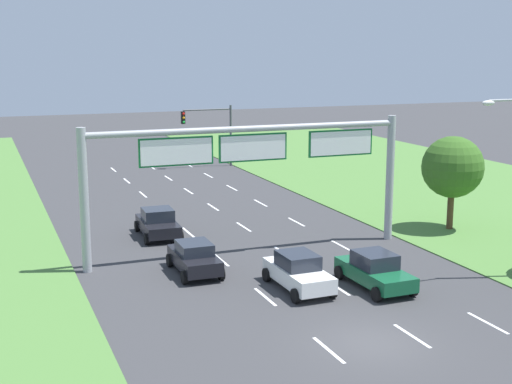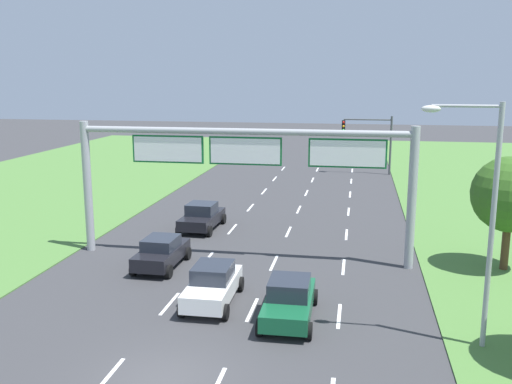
{
  "view_description": "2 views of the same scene",
  "coord_description": "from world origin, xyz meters",
  "px_view_note": "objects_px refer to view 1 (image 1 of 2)",
  "views": [
    {
      "loc": [
        -12.91,
        -21.24,
        10.53
      ],
      "look_at": [
        0.02,
        11.58,
        3.48
      ],
      "focal_mm": 50.0,
      "sensor_mm": 36.0,
      "label": 1
    },
    {
      "loc": [
        5.76,
        -15.34,
        9.29
      ],
      "look_at": [
        1.22,
        9.82,
        4.1
      ],
      "focal_mm": 40.0,
      "sensor_mm": 36.0,
      "label": 2
    }
  ],
  "objects_px": {
    "car_mid_lane": "(375,270)",
    "traffic_light_mast": "(211,125)",
    "sign_gantry": "(253,160)",
    "roadside_tree_mid": "(453,167)",
    "car_far_ahead": "(194,257)",
    "car_near_red": "(298,272)",
    "car_lead_silver": "(158,223)"
  },
  "relations": [
    {
      "from": "sign_gantry",
      "to": "roadside_tree_mid",
      "type": "height_order",
      "value": "sign_gantry"
    },
    {
      "from": "car_near_red",
      "to": "traffic_light_mast",
      "type": "relative_size",
      "value": 0.76
    },
    {
      "from": "car_lead_silver",
      "to": "traffic_light_mast",
      "type": "xyz_separation_m",
      "value": [
        10.47,
        22.48,
        3.07
      ]
    },
    {
      "from": "sign_gantry",
      "to": "traffic_light_mast",
      "type": "xyz_separation_m",
      "value": [
        6.69,
        27.75,
        -1.13
      ]
    },
    {
      "from": "car_near_red",
      "to": "roadside_tree_mid",
      "type": "xyz_separation_m",
      "value": [
        12.95,
        6.5,
        2.95
      ]
    },
    {
      "from": "car_near_red",
      "to": "car_lead_silver",
      "type": "distance_m",
      "value": 11.87
    },
    {
      "from": "car_mid_lane",
      "to": "car_far_ahead",
      "type": "relative_size",
      "value": 1.1
    },
    {
      "from": "car_near_red",
      "to": "car_far_ahead",
      "type": "distance_m",
      "value": 5.38
    },
    {
      "from": "car_near_red",
      "to": "roadside_tree_mid",
      "type": "height_order",
      "value": "roadside_tree_mid"
    },
    {
      "from": "car_near_red",
      "to": "car_far_ahead",
      "type": "xyz_separation_m",
      "value": [
        -3.64,
        3.96,
        -0.04
      ]
    },
    {
      "from": "car_lead_silver",
      "to": "car_mid_lane",
      "type": "relative_size",
      "value": 0.97
    },
    {
      "from": "car_mid_lane",
      "to": "roadside_tree_mid",
      "type": "bearing_deg",
      "value": 37.16
    },
    {
      "from": "car_mid_lane",
      "to": "car_far_ahead",
      "type": "distance_m",
      "value": 8.55
    },
    {
      "from": "car_mid_lane",
      "to": "sign_gantry",
      "type": "height_order",
      "value": "sign_gantry"
    },
    {
      "from": "sign_gantry",
      "to": "roadside_tree_mid",
      "type": "relative_size",
      "value": 3.07
    },
    {
      "from": "sign_gantry",
      "to": "roadside_tree_mid",
      "type": "bearing_deg",
      "value": 2.07
    },
    {
      "from": "car_far_ahead",
      "to": "traffic_light_mast",
      "type": "xyz_separation_m",
      "value": [
        10.49,
        29.83,
        3.09
      ]
    },
    {
      "from": "car_mid_lane",
      "to": "roadside_tree_mid",
      "type": "relative_size",
      "value": 0.79
    },
    {
      "from": "car_near_red",
      "to": "sign_gantry",
      "type": "relative_size",
      "value": 0.25
    },
    {
      "from": "car_mid_lane",
      "to": "car_near_red",
      "type": "bearing_deg",
      "value": 162.1
    },
    {
      "from": "car_near_red",
      "to": "car_mid_lane",
      "type": "relative_size",
      "value": 0.96
    },
    {
      "from": "car_lead_silver",
      "to": "sign_gantry",
      "type": "relative_size",
      "value": 0.25
    },
    {
      "from": "car_mid_lane",
      "to": "car_far_ahead",
      "type": "bearing_deg",
      "value": 143.57
    },
    {
      "from": "car_far_ahead",
      "to": "traffic_light_mast",
      "type": "bearing_deg",
      "value": 71.58
    },
    {
      "from": "sign_gantry",
      "to": "roadside_tree_mid",
      "type": "xyz_separation_m",
      "value": [
        12.78,
        0.46,
        -1.23
      ]
    },
    {
      "from": "traffic_light_mast",
      "to": "car_near_red",
      "type": "bearing_deg",
      "value": -101.47
    },
    {
      "from": "car_mid_lane",
      "to": "sign_gantry",
      "type": "bearing_deg",
      "value": 113.26
    },
    {
      "from": "car_mid_lane",
      "to": "traffic_light_mast",
      "type": "bearing_deg",
      "value": 83.37
    },
    {
      "from": "car_near_red",
      "to": "roadside_tree_mid",
      "type": "relative_size",
      "value": 0.76
    },
    {
      "from": "sign_gantry",
      "to": "roadside_tree_mid",
      "type": "distance_m",
      "value": 12.85
    },
    {
      "from": "roadside_tree_mid",
      "to": "car_lead_silver",
      "type": "bearing_deg",
      "value": 163.83
    },
    {
      "from": "car_mid_lane",
      "to": "traffic_light_mast",
      "type": "height_order",
      "value": "traffic_light_mast"
    }
  ]
}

